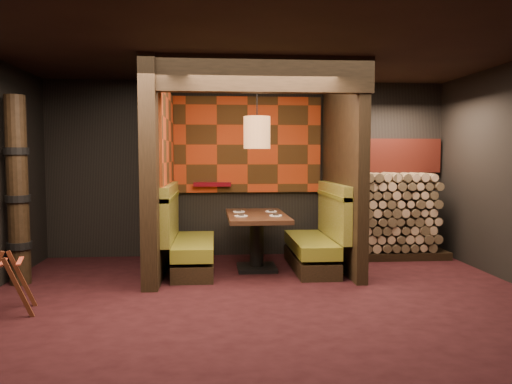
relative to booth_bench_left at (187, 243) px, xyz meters
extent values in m
cube|color=black|center=(0.96, -1.65, -0.41)|extent=(6.50, 5.50, 0.02)
cube|color=black|center=(0.96, -1.65, 2.46)|extent=(6.50, 5.50, 0.02)
cube|color=black|center=(0.96, 1.11, 1.02)|extent=(6.50, 0.02, 2.85)
cube|color=black|center=(0.96, -4.41, 1.02)|extent=(6.50, 0.02, 2.85)
cube|color=black|center=(-0.39, 0.00, 1.02)|extent=(0.20, 2.20, 2.85)
cube|color=black|center=(2.26, 0.05, 1.02)|extent=(0.15, 2.10, 2.85)
cube|color=black|center=(0.94, -0.95, 2.23)|extent=(2.85, 0.18, 0.44)
cube|color=#A93312|center=(0.94, 1.06, 1.42)|extent=(2.40, 0.06, 1.55)
cube|color=#A93312|center=(-0.27, 0.17, 1.45)|extent=(0.04, 1.85, 1.45)
cube|color=#600812|center=(0.36, 1.00, 0.78)|extent=(0.60, 0.12, 0.07)
cube|color=black|center=(0.11, 0.00, -0.29)|extent=(0.55, 1.60, 0.22)
cube|color=olive|center=(0.11, 0.00, -0.04)|extent=(0.55, 1.60, 0.18)
cube|color=#656415|center=(-0.23, 0.00, 0.35)|extent=(0.12, 1.60, 0.78)
cube|color=olive|center=(-0.23, 0.00, 0.70)|extent=(0.15, 1.60, 0.06)
cube|color=black|center=(1.79, 0.00, -0.29)|extent=(0.55, 1.60, 0.22)
cube|color=olive|center=(1.79, 0.00, -0.04)|extent=(0.55, 1.60, 0.18)
cube|color=#656415|center=(2.12, 0.00, 0.35)|extent=(0.12, 1.60, 0.78)
cube|color=olive|center=(2.12, 0.00, 0.70)|extent=(0.15, 1.60, 0.06)
cube|color=black|center=(1.00, -0.01, -0.37)|extent=(0.56, 0.56, 0.06)
cylinder|color=black|center=(1.00, -0.01, -0.03)|extent=(0.20, 0.20, 0.75)
cube|color=#392515|center=(1.00, -0.01, 0.38)|extent=(0.85, 1.54, 0.06)
cylinder|color=white|center=(0.76, -0.28, 0.42)|extent=(0.18, 0.18, 0.01)
cube|color=black|center=(0.76, -0.28, 0.43)|extent=(0.07, 0.11, 0.02)
cylinder|color=white|center=(1.24, -0.27, 0.42)|extent=(0.18, 0.18, 0.01)
cube|color=black|center=(1.24, -0.27, 0.43)|extent=(0.07, 0.11, 0.02)
cylinder|color=white|center=(0.75, 0.25, 0.42)|extent=(0.18, 0.18, 0.01)
cube|color=black|center=(0.75, 0.25, 0.43)|extent=(0.07, 0.11, 0.02)
cylinder|color=white|center=(1.24, 0.25, 0.42)|extent=(0.18, 0.18, 0.01)
cube|color=black|center=(1.24, 0.25, 0.43)|extent=(0.07, 0.11, 0.02)
cylinder|color=#A16B3E|center=(1.00, -0.06, 1.56)|extent=(0.38, 0.38, 0.45)
sphere|color=#FFC672|center=(1.00, -0.06, 1.56)|extent=(0.18, 0.18, 0.18)
cylinder|color=black|center=(1.00, -0.06, 2.12)|extent=(0.02, 0.02, 0.66)
cube|color=#4A2213|center=(-1.58, -1.95, -0.11)|extent=(0.30, 0.12, 0.67)
cube|color=#4A2213|center=(-1.68, -1.57, -0.11)|extent=(0.30, 0.12, 0.67)
cube|color=#9C3622|center=(-1.78, -1.80, 0.15)|extent=(0.15, 0.41, 0.01)
cube|color=#9C3622|center=(-1.63, -1.76, 0.15)|extent=(0.15, 0.41, 0.01)
cylinder|color=black|center=(-2.09, -0.55, 0.80)|extent=(0.26, 0.26, 2.40)
cylinder|color=black|center=(-2.09, -0.55, 0.10)|extent=(0.31, 0.31, 0.09)
cylinder|color=black|center=(-2.09, -0.55, 0.70)|extent=(0.31, 0.31, 0.09)
cylinder|color=black|center=(-2.09, -0.55, 1.30)|extent=(0.31, 0.31, 0.09)
cube|color=black|center=(3.25, 0.70, -0.34)|extent=(1.73, 0.70, 0.12)
cube|color=brown|center=(3.25, 0.70, 0.34)|extent=(1.73, 0.70, 1.24)
cube|color=maroon|center=(3.25, 1.03, 1.24)|extent=(1.83, 0.10, 0.56)
cube|color=black|center=(2.35, 0.31, 1.02)|extent=(0.08, 0.08, 2.85)
camera|label=1|loc=(0.41, -7.07, 1.24)|focal=35.00mm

